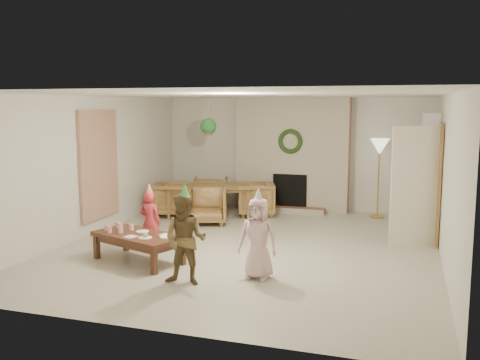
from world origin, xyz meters
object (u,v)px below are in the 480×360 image
at_px(dining_table, 209,200).
at_px(coffee_table_top, 138,236).
at_px(dining_chair_left, 172,199).
at_px(dining_chair_right, 256,199).
at_px(dining_chair_far, 211,193).
at_px(child_pink, 258,238).
at_px(child_plaid, 185,240).
at_px(child_red, 150,221).
at_px(dining_chair_near, 207,206).

relative_size(dining_table, coffee_table_top, 1.30).
bearing_deg(dining_chair_left, dining_chair_right, -90.00).
relative_size(dining_chair_far, child_pink, 0.70).
relative_size(dining_table, child_plaid, 1.51).
height_order(child_red, child_pink, child_pink).
relative_size(dining_chair_left, dining_chair_right, 1.00).
bearing_deg(child_red, dining_chair_near, -93.59).
relative_size(dining_chair_far, dining_chair_right, 1.00).
relative_size(dining_chair_near, coffee_table_top, 0.55).
bearing_deg(dining_chair_left, dining_chair_near, -135.00).
bearing_deg(coffee_table_top, dining_chair_near, 109.25).
distance_m(coffee_table_top, child_pink, 1.93).
xyz_separation_m(dining_table, child_pink, (2.12, -3.68, 0.23)).
bearing_deg(dining_table, coffee_table_top, -104.74).
xyz_separation_m(dining_chair_near, coffee_table_top, (-0.04, -2.73, 0.04)).
bearing_deg(coffee_table_top, child_plaid, -13.52).
xyz_separation_m(dining_chair_right, child_pink, (1.17, -3.99, 0.20)).
distance_m(child_red, child_pink, 2.17).
xyz_separation_m(dining_table, child_plaid, (1.28, -4.21, 0.28)).
distance_m(dining_chair_near, dining_chair_left, 1.13).
distance_m(dining_table, child_red, 2.91).
bearing_deg(child_red, dining_chair_right, -104.39).
bearing_deg(child_red, dining_chair_left, -71.68).
distance_m(dining_chair_right, coffee_table_top, 3.87).
bearing_deg(child_plaid, dining_table, 104.23).
bearing_deg(child_pink, dining_chair_right, 109.76).
relative_size(dining_chair_right, coffee_table_top, 0.55).
xyz_separation_m(dining_chair_far, child_red, (0.34, -3.66, 0.14)).
height_order(dining_chair_right, child_pink, child_pink).
distance_m(dining_table, dining_chair_far, 0.80).
xyz_separation_m(dining_table, dining_chair_right, (0.95, 0.31, 0.03)).
relative_size(child_red, child_plaid, 0.81).
bearing_deg(child_red, dining_chair_far, -84.16).
bearing_deg(child_plaid, dining_chair_right, 91.51).
distance_m(child_plaid, child_pink, 0.99).
xyz_separation_m(coffee_table_top, child_pink, (1.91, -0.19, 0.16)).
distance_m(dining_chair_far, dining_chair_right, 1.28).
bearing_deg(dining_chair_left, dining_table, -90.00).
bearing_deg(dining_chair_right, dining_table, -90.00).
height_order(coffee_table_top, child_red, child_red).
height_order(dining_table, child_plaid, child_plaid).
distance_m(dining_chair_left, child_red, 2.79).
relative_size(dining_chair_right, child_pink, 0.70).
height_order(child_plaid, child_pink, child_plaid).
height_order(dining_chair_left, child_plaid, child_plaid).
xyz_separation_m(dining_chair_far, dining_chair_right, (1.20, -0.45, 0.00)).
bearing_deg(dining_chair_far, dining_chair_right, 141.34).
xyz_separation_m(dining_chair_near, child_red, (-0.15, -2.14, 0.14)).
bearing_deg(dining_chair_near, child_plaid, -91.47).
bearing_deg(dining_chair_left, coffee_table_top, 178.44).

